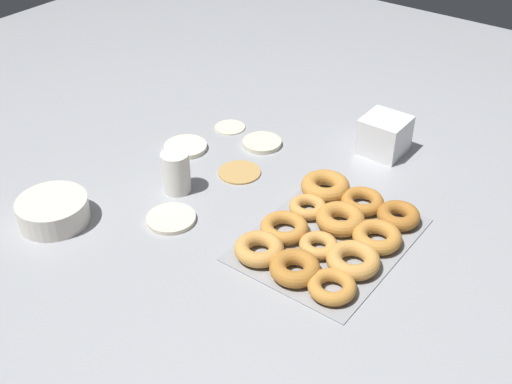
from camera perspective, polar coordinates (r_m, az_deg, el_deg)
ground_plane at (r=1.58m, az=-2.30°, el=-0.06°), size 3.00×3.00×0.00m
pancake_0 at (r=1.76m, az=-6.29°, el=3.99°), size 0.12×0.12×0.01m
pancake_1 at (r=1.77m, az=0.54°, el=4.39°), size 0.11×0.11×0.01m
pancake_2 at (r=1.50m, az=-7.55°, el=-2.37°), size 0.11×0.11×0.01m
pancake_3 at (r=1.65m, az=-1.48°, el=1.83°), size 0.11×0.11×0.01m
pancake_4 at (r=1.85m, az=-2.33°, el=5.82°), size 0.09×0.09×0.01m
donut_tray at (r=1.44m, az=6.60°, el=-3.51°), size 0.41×0.32×0.05m
batter_bowl at (r=1.54m, az=-17.58°, el=-1.60°), size 0.16×0.16×0.06m
container_stack at (r=1.75m, az=11.33°, el=4.97°), size 0.11×0.11×0.10m
paper_cup at (r=1.57m, az=-7.12°, el=1.76°), size 0.07×0.07×0.11m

